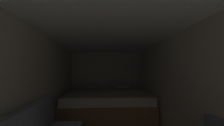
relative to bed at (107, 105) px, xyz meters
The scene contains 5 objects.
wall_back 1.11m from the bed, 90.00° to the left, with size 2.47×0.05×1.99m, color beige.
wall_left 2.11m from the bed, 126.96° to the right, with size 0.05×5.00×1.99m, color beige.
wall_right 2.11m from the bed, 53.04° to the right, with size 0.05×5.00×1.99m, color beige.
ceiling_slab 2.30m from the bed, 90.00° to the right, with size 2.47×5.00×0.05m, color white.
bed is the anchor object (origin of this frame).
Camera 1 is at (-0.12, -0.65, 1.32)m, focal length 22.59 mm.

